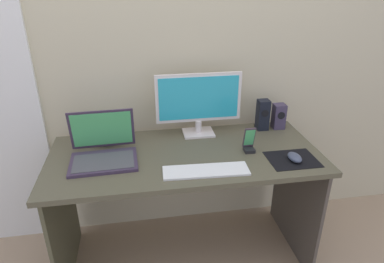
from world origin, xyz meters
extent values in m
plane|color=tan|center=(0.00, 0.00, 0.00)|extent=(8.00, 8.00, 0.00)
cube|color=beige|center=(0.00, 0.40, 1.25)|extent=(6.00, 0.04, 2.50)
cube|color=brown|center=(0.00, 0.00, 0.71)|extent=(1.44, 0.64, 0.03)
cube|color=#4D4A34|center=(-0.68, 0.00, 0.35)|extent=(0.02, 0.60, 0.69)
cube|color=#4E463D|center=(0.68, 0.00, 0.35)|extent=(0.02, 0.60, 0.69)
cube|color=silver|center=(0.11, 0.23, 0.73)|extent=(0.18, 0.14, 0.01)
cylinder|color=silver|center=(0.11, 0.23, 0.77)|extent=(0.04, 0.04, 0.07)
cube|color=silver|center=(0.11, 0.23, 0.95)|extent=(0.49, 0.02, 0.28)
cube|color=#26A5BF|center=(0.11, 0.22, 0.95)|extent=(0.46, 0.00, 0.25)
cube|color=#3C334C|center=(0.61, 0.23, 0.80)|extent=(0.07, 0.07, 0.15)
cylinder|color=black|center=(0.61, 0.19, 0.82)|extent=(0.05, 0.00, 0.05)
cube|color=black|center=(0.51, 0.23, 0.82)|extent=(0.07, 0.07, 0.19)
cylinder|color=black|center=(0.51, 0.20, 0.84)|extent=(0.04, 0.00, 0.04)
cube|color=#3A2C42|center=(-0.42, -0.04, 0.73)|extent=(0.34, 0.25, 0.02)
cube|color=#47474C|center=(-0.42, -0.05, 0.74)|extent=(0.30, 0.19, 0.00)
cube|color=#3A2C42|center=(-0.43, 0.10, 0.85)|extent=(0.33, 0.06, 0.22)
cube|color=#4CB266|center=(-0.43, 0.10, 0.85)|extent=(0.31, 0.05, 0.20)
sphere|color=silver|center=(-0.41, 0.21, 0.80)|extent=(0.17, 0.17, 0.17)
cube|color=white|center=(0.07, -0.20, 0.73)|extent=(0.42, 0.14, 0.01)
cube|color=black|center=(0.53, -0.16, 0.72)|extent=(0.25, 0.20, 0.00)
ellipsoid|color=#40475C|center=(0.54, -0.17, 0.74)|extent=(0.07, 0.10, 0.04)
cube|color=black|center=(0.34, -0.04, 0.73)|extent=(0.06, 0.05, 0.02)
cube|color=#3D303B|center=(0.34, -0.03, 0.80)|extent=(0.06, 0.04, 0.12)
cube|color=#4CB266|center=(0.34, -0.03, 0.80)|extent=(0.05, 0.02, 0.10)
camera|label=1|loc=(-0.23, -1.57, 1.59)|focal=31.59mm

